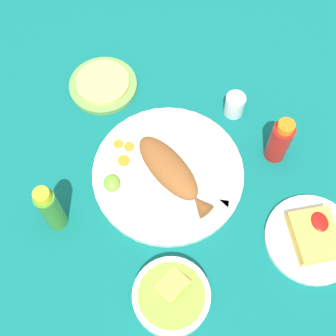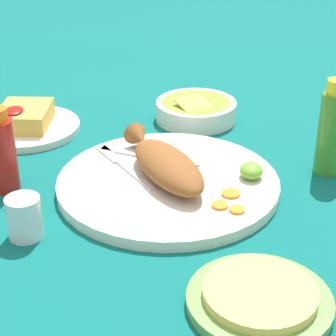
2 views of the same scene
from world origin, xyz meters
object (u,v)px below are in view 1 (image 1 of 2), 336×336
(main_plate, at_px, (168,173))
(fried_fish, at_px, (171,171))
(fork_near, at_px, (206,183))
(hot_sauce_bottle_green, at_px, (51,209))
(guacamole_bowl, at_px, (171,296))
(fork_far, at_px, (194,200))
(hot_sauce_bottle_red, at_px, (280,141))
(salt_cup, at_px, (234,106))
(side_plate_fries, at_px, (311,239))
(tortilla_plate, at_px, (103,85))

(main_plate, relative_size, fried_fish, 1.49)
(fork_near, height_order, hot_sauce_bottle_green, hot_sauce_bottle_green)
(fork_near, height_order, guacamole_bowl, guacamole_bowl)
(guacamole_bowl, bearing_deg, fork_far, -24.58)
(fried_fish, bearing_deg, hot_sauce_bottle_red, -113.37)
(hot_sauce_bottle_green, relative_size, salt_cup, 2.64)
(main_plate, bearing_deg, guacamole_bowl, 170.66)
(fork_far, height_order, salt_cup, salt_cup)
(fried_fish, bearing_deg, hot_sauce_bottle_green, 74.87)
(hot_sauce_bottle_red, relative_size, salt_cup, 2.22)
(fried_fish, bearing_deg, fork_far, -177.40)
(side_plate_fries, bearing_deg, hot_sauce_bottle_green, 74.86)
(fork_near, bearing_deg, hot_sauce_bottle_green, -120.69)
(fork_far, relative_size, guacamole_bowl, 1.09)
(side_plate_fries, bearing_deg, guacamole_bowl, 101.60)
(salt_cup, height_order, guacamole_bowl, salt_cup)
(hot_sauce_bottle_green, relative_size, guacamole_bowl, 1.01)
(fork_far, bearing_deg, main_plate, 138.78)
(side_plate_fries, bearing_deg, fork_far, 60.26)
(guacamole_bowl, bearing_deg, fried_fish, -10.69)
(main_plate, bearing_deg, hot_sauce_bottle_red, -88.40)
(hot_sauce_bottle_green, bearing_deg, guacamole_bowl, -134.50)
(main_plate, height_order, salt_cup, salt_cup)
(side_plate_fries, distance_m, tortilla_plate, 0.65)
(main_plate, relative_size, side_plate_fries, 1.73)
(hot_sauce_bottle_green, bearing_deg, main_plate, -75.73)
(fork_near, relative_size, salt_cup, 2.55)
(fried_fish, bearing_deg, side_plate_fries, -153.86)
(guacamole_bowl, xyz_separation_m, tortilla_plate, (0.58, 0.07, -0.02))
(fork_far, relative_size, hot_sauce_bottle_green, 1.08)
(side_plate_fries, bearing_deg, salt_cup, 13.60)
(fork_near, bearing_deg, tortilla_plate, 177.01)
(fork_near, height_order, hot_sauce_bottle_red, hot_sauce_bottle_red)
(guacamole_bowl, bearing_deg, fork_near, -28.02)
(fork_near, relative_size, guacamole_bowl, 0.98)
(fried_fish, xyz_separation_m, hot_sauce_bottle_red, (0.02, -0.26, 0.02))
(fork_far, distance_m, guacamole_bowl, 0.23)
(hot_sauce_bottle_red, xyz_separation_m, guacamole_bowl, (-0.30, 0.32, -0.04))
(main_plate, distance_m, guacamole_bowl, 0.29)
(hot_sauce_bottle_red, xyz_separation_m, hot_sauce_bottle_green, (-0.08, 0.54, 0.01))
(fork_far, bearing_deg, hot_sauce_bottle_green, -163.17)
(main_plate, distance_m, hot_sauce_bottle_red, 0.27)
(fork_far, xyz_separation_m, hot_sauce_bottle_red, (0.09, -0.22, 0.05))
(main_plate, bearing_deg, fried_fish, -152.82)
(fried_fish, height_order, tortilla_plate, fried_fish)
(hot_sauce_bottle_red, bearing_deg, salt_cup, 26.71)
(fork_far, bearing_deg, fork_near, 65.40)
(fried_fish, relative_size, fork_far, 1.36)
(guacamole_bowl, bearing_deg, tortilla_plate, 7.26)
(fork_far, height_order, tortilla_plate, fork_far)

